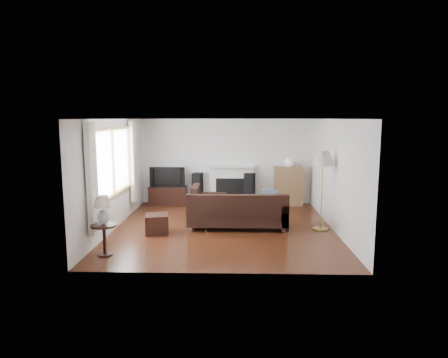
{
  "coord_description": "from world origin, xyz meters",
  "views": [
    {
      "loc": [
        0.26,
        -8.97,
        2.51
      ],
      "look_at": [
        0.0,
        0.3,
        1.1
      ],
      "focal_mm": 32.0,
      "sensor_mm": 36.0,
      "label": 1
    }
  ],
  "objects_px": {
    "floor_lamp": "(322,191)",
    "tv_stand": "(168,195)",
    "sectional_sofa": "(237,211)",
    "coffee_table": "(244,205)",
    "bookshelf": "(288,186)",
    "side_table": "(104,240)"
  },
  "relations": [
    {
      "from": "bookshelf",
      "to": "tv_stand",
      "type": "bearing_deg",
      "value": -179.18
    },
    {
      "from": "coffee_table",
      "to": "tv_stand",
      "type": "bearing_deg",
      "value": 143.22
    },
    {
      "from": "bookshelf",
      "to": "sectional_sofa",
      "type": "height_order",
      "value": "bookshelf"
    },
    {
      "from": "coffee_table",
      "to": "floor_lamp",
      "type": "relative_size",
      "value": 0.66
    },
    {
      "from": "sectional_sofa",
      "to": "side_table",
      "type": "distance_m",
      "value": 3.13
    },
    {
      "from": "sectional_sofa",
      "to": "floor_lamp",
      "type": "relative_size",
      "value": 1.36
    },
    {
      "from": "tv_stand",
      "to": "floor_lamp",
      "type": "relative_size",
      "value": 0.6
    },
    {
      "from": "bookshelf",
      "to": "side_table",
      "type": "relative_size",
      "value": 1.92
    },
    {
      "from": "coffee_table",
      "to": "side_table",
      "type": "relative_size",
      "value": 2.02
    },
    {
      "from": "tv_stand",
      "to": "side_table",
      "type": "bearing_deg",
      "value": -95.86
    },
    {
      "from": "sectional_sofa",
      "to": "bookshelf",
      "type": "bearing_deg",
      "value": 59.51
    },
    {
      "from": "bookshelf",
      "to": "side_table",
      "type": "xyz_separation_m",
      "value": [
        -3.96,
        -4.45,
        -0.27
      ]
    },
    {
      "from": "bookshelf",
      "to": "floor_lamp",
      "type": "relative_size",
      "value": 0.62
    },
    {
      "from": "bookshelf",
      "to": "side_table",
      "type": "height_order",
      "value": "bookshelf"
    },
    {
      "from": "sectional_sofa",
      "to": "coffee_table",
      "type": "distance_m",
      "value": 1.41
    },
    {
      "from": "coffee_table",
      "to": "floor_lamp",
      "type": "bearing_deg",
      "value": -51.09
    },
    {
      "from": "sectional_sofa",
      "to": "floor_lamp",
      "type": "xyz_separation_m",
      "value": [
        1.9,
        -0.09,
        0.51
      ]
    },
    {
      "from": "floor_lamp",
      "to": "tv_stand",
      "type": "bearing_deg",
      "value": 146.68
    },
    {
      "from": "bookshelf",
      "to": "coffee_table",
      "type": "bearing_deg",
      "value": -138.72
    },
    {
      "from": "sectional_sofa",
      "to": "side_table",
      "type": "bearing_deg",
      "value": -142.17
    },
    {
      "from": "tv_stand",
      "to": "sectional_sofa",
      "type": "bearing_deg",
      "value": -50.91
    },
    {
      "from": "floor_lamp",
      "to": "side_table",
      "type": "height_order",
      "value": "floor_lamp"
    }
  ]
}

